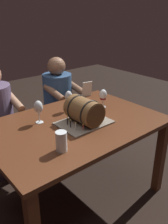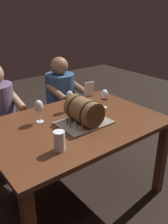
{
  "view_description": "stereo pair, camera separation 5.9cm",
  "coord_description": "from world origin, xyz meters",
  "px_view_note": "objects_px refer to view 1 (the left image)",
  "views": [
    {
      "loc": [
        -1.07,
        -1.4,
        1.61
      ],
      "look_at": [
        0.05,
        -0.06,
        0.85
      ],
      "focal_mm": 38.68,
      "sensor_mm": 36.0,
      "label": 1
    },
    {
      "loc": [
        -1.03,
        -1.43,
        1.61
      ],
      "look_at": [
        0.05,
        -0.06,
        0.85
      ],
      "focal_mm": 38.68,
      "sensor_mm": 36.0,
      "label": 2
    }
  ],
  "objects_px": {
    "dining_table": "(75,134)",
    "menu_card": "(87,89)",
    "wine_glass_empty": "(38,108)",
    "person_seated_right": "(59,110)",
    "beer_pint": "(61,142)",
    "barrel_cake": "(84,112)",
    "wine_glass_red": "(103,95)",
    "wine_glass_amber": "(69,97)"
  },
  "relations": [
    {
      "from": "barrel_cake",
      "to": "wine_glass_empty",
      "type": "height_order",
      "value": "barrel_cake"
    },
    {
      "from": "dining_table",
      "to": "wine_glass_amber",
      "type": "distance_m",
      "value": 0.35
    },
    {
      "from": "wine_glass_amber",
      "to": "menu_card",
      "type": "distance_m",
      "value": 0.41
    },
    {
      "from": "barrel_cake",
      "to": "dining_table",
      "type": "bearing_deg",
      "value": 126.81
    },
    {
      "from": "wine_glass_amber",
      "to": "beer_pint",
      "type": "relative_size",
      "value": 1.35
    },
    {
      "from": "dining_table",
      "to": "menu_card",
      "type": "height_order",
      "value": "menu_card"
    },
    {
      "from": "barrel_cake",
      "to": "beer_pint",
      "type": "xyz_separation_m",
      "value": [
        -0.37,
        -0.21,
        -0.03
      ]
    },
    {
      "from": "wine_glass_empty",
      "to": "wine_glass_red",
      "type": "distance_m",
      "value": 0.63
    },
    {
      "from": "wine_glass_amber",
      "to": "wine_glass_red",
      "type": "bearing_deg",
      "value": -25.92
    },
    {
      "from": "dining_table",
      "to": "beer_pint",
      "type": "distance_m",
      "value": 0.46
    },
    {
      "from": "wine_glass_red",
      "to": "person_seated_right",
      "type": "bearing_deg",
      "value": 93.18
    },
    {
      "from": "barrel_cake",
      "to": "menu_card",
      "type": "bearing_deg",
      "value": 47.15
    },
    {
      "from": "wine_glass_amber",
      "to": "person_seated_right",
      "type": "bearing_deg",
      "value": 65.53
    },
    {
      "from": "wine_glass_empty",
      "to": "wine_glass_amber",
      "type": "bearing_deg",
      "value": 8.13
    },
    {
      "from": "wine_glass_empty",
      "to": "wine_glass_red",
      "type": "height_order",
      "value": "wine_glass_empty"
    },
    {
      "from": "dining_table",
      "to": "beer_pint",
      "type": "xyz_separation_m",
      "value": [
        -0.32,
        -0.28,
        0.17
      ]
    },
    {
      "from": "beer_pint",
      "to": "dining_table",
      "type": "bearing_deg",
      "value": 40.48
    },
    {
      "from": "beer_pint",
      "to": "person_seated_right",
      "type": "distance_m",
      "value": 1.3
    },
    {
      "from": "beer_pint",
      "to": "wine_glass_red",
      "type": "bearing_deg",
      "value": 26.77
    },
    {
      "from": "wine_glass_empty",
      "to": "wine_glass_amber",
      "type": "distance_m",
      "value": 0.34
    },
    {
      "from": "wine_glass_empty",
      "to": "beer_pint",
      "type": "height_order",
      "value": "wine_glass_empty"
    },
    {
      "from": "wine_glass_amber",
      "to": "beer_pint",
      "type": "distance_m",
      "value": 0.67
    },
    {
      "from": "wine_glass_amber",
      "to": "beer_pint",
      "type": "bearing_deg",
      "value": -130.81
    },
    {
      "from": "barrel_cake",
      "to": "wine_glass_empty",
      "type": "xyz_separation_m",
      "value": [
        -0.27,
        0.25,
        0.03
      ]
    },
    {
      "from": "beer_pint",
      "to": "person_seated_right",
      "type": "bearing_deg",
      "value": 56.93
    },
    {
      "from": "wine_glass_red",
      "to": "wine_glass_empty",
      "type": "bearing_deg",
      "value": 171.53
    },
    {
      "from": "dining_table",
      "to": "wine_glass_amber",
      "type": "xyz_separation_m",
      "value": [
        0.11,
        0.23,
        0.23
      ]
    },
    {
      "from": "dining_table",
      "to": "beer_pint",
      "type": "bearing_deg",
      "value": -139.52
    },
    {
      "from": "wine_glass_red",
      "to": "beer_pint",
      "type": "bearing_deg",
      "value": -153.23
    },
    {
      "from": "dining_table",
      "to": "person_seated_right",
      "type": "height_order",
      "value": "person_seated_right"
    },
    {
      "from": "wine_glass_empty",
      "to": "person_seated_right",
      "type": "distance_m",
      "value": 0.91
    },
    {
      "from": "dining_table",
      "to": "menu_card",
      "type": "distance_m",
      "value": 0.66
    },
    {
      "from": "dining_table",
      "to": "wine_glass_empty",
      "type": "distance_m",
      "value": 0.37
    },
    {
      "from": "dining_table",
      "to": "wine_glass_red",
      "type": "distance_m",
      "value": 0.47
    },
    {
      "from": "wine_glass_empty",
      "to": "beer_pint",
      "type": "distance_m",
      "value": 0.47
    },
    {
      "from": "wine_glass_empty",
      "to": "wine_glass_amber",
      "type": "height_order",
      "value": "wine_glass_empty"
    },
    {
      "from": "dining_table",
      "to": "wine_glass_empty",
      "type": "bearing_deg",
      "value": 140.02
    },
    {
      "from": "dining_table",
      "to": "person_seated_right",
      "type": "distance_m",
      "value": 0.87
    },
    {
      "from": "wine_glass_amber",
      "to": "menu_card",
      "type": "relative_size",
      "value": 1.15
    },
    {
      "from": "beer_pint",
      "to": "barrel_cake",
      "type": "bearing_deg",
      "value": 30.04
    },
    {
      "from": "wine_glass_empty",
      "to": "beer_pint",
      "type": "relative_size",
      "value": 1.38
    },
    {
      "from": "barrel_cake",
      "to": "menu_card",
      "type": "relative_size",
      "value": 2.56
    }
  ]
}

